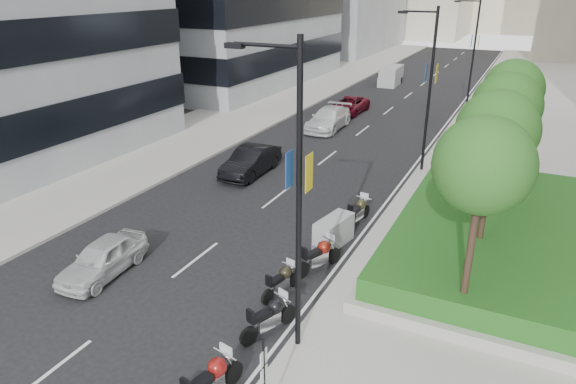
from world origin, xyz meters
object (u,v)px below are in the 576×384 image
Objects in this scene: motorcycle_1 at (211,381)px; car_c at (328,119)px; car_b at (251,161)px; parking_sign at (264,378)px; motorcycle_2 at (270,317)px; motorcycle_6 at (358,212)px; lamp_post_0 at (294,189)px; motorcycle_4 at (319,256)px; lamp_post_1 at (428,83)px; motorcycle_3 at (282,281)px; car_d at (349,105)px; delivery_van at (391,77)px; lamp_post_2 at (472,48)px; motorcycle_5 at (334,232)px; car_a at (103,258)px.

motorcycle_1 is 27.16m from car_c.
parking_sign is at bearing -60.24° from car_b.
parking_sign is 27.72m from car_c.
motorcycle_6 is at bearing 21.77° from motorcycle_2.
lamp_post_0 reaches higher than motorcycle_4.
motorcycle_2 is at bearing -58.99° from car_b.
parking_sign is at bearing -88.12° from lamp_post_1.
motorcycle_2 is 1.07× the size of motorcycle_3.
lamp_post_0 is 30.24m from car_d.
car_c is 1.12× the size of car_d.
car_c reaches higher than motorcycle_3.
car_d reaches higher than motorcycle_4.
motorcycle_2 is 0.44× the size of car_d.
motorcycle_1 is 11.78m from motorcycle_6.
delivery_van reaches higher than motorcycle_3.
car_c is (-8.09, 6.30, -4.29)m from lamp_post_1.
car_b is 0.87× the size of car_c.
car_b reaches higher than motorcycle_1.
motorcycle_4 is (0.54, 2.09, 0.08)m from motorcycle_3.
lamp_post_2 reaches higher than motorcycle_6.
motorcycle_5 is (-1.21, -10.52, -4.46)m from lamp_post_1.
lamp_post_2 reaches higher than motorcycle_2.
parking_sign reaches higher than motorcycle_6.
lamp_post_2 is (0.00, 18.00, 0.00)m from lamp_post_1.
motorcycle_4 reaches higher than motorcycle_2.
motorcycle_1 is 0.51× the size of delivery_van.
motorcycle_4 is 2.11m from motorcycle_5.
parking_sign is at bearing -164.08° from motorcycle_6.
lamp_post_2 reaches higher than motorcycle_3.
motorcycle_2 is 0.95× the size of motorcycle_6.
lamp_post_1 is 15.06m from car_d.
lamp_post_0 reaches higher than car_b.
motorcycle_5 is 0.54× the size of car_a.
lamp_post_2 is 24.52m from car_b.
delivery_van is at bearing 34.95° from motorcycle_4.
parking_sign is (0.66, -3.00, -3.61)m from lamp_post_0.
motorcycle_1 is at bearing 176.73° from parking_sign.
motorcycle_1 is at bearing -92.77° from lamp_post_1.
lamp_post_0 is 2.30× the size of car_a.
lamp_post_1 is 1.92× the size of car_b.
motorcycle_4 is 20.21m from car_c.
car_b is (-7.49, 8.01, 0.17)m from motorcycle_4.
delivery_van is at bearing 90.34° from car_c.
lamp_post_0 is at bearing -6.66° from motorcycle_1.
motorcycle_4 is 0.96× the size of motorcycle_6.
car_d is (-7.40, 24.34, 0.06)m from motorcycle_4.
motorcycle_5 is at bearing 100.54° from lamp_post_0.
delivery_van reaches higher than motorcycle_2.
lamp_post_0 and lamp_post_2 have the same top height.
motorcycle_2 and motorcycle_6 have the same top height.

